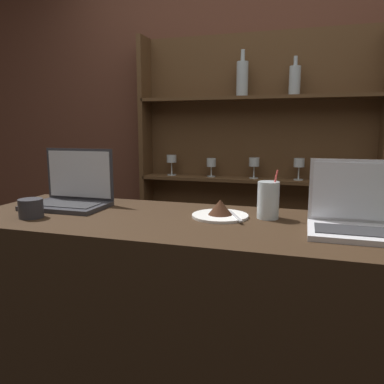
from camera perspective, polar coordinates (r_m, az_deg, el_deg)
The scene contains 8 objects.
bar_counter at distance 1.59m, azimuth 3.39°, elevation -23.70°, with size 1.95×0.61×1.08m.
back_wall at distance 2.47m, azimuth 9.91°, elevation 8.03°, with size 7.00×0.06×2.70m.
back_shelf at distance 2.42m, azimuth 9.44°, elevation 0.45°, with size 1.48×0.18×1.99m.
laptop_near at distance 1.71m, azimuth -17.89°, elevation -0.21°, with size 0.33×0.22×0.25m.
laptop_far at distance 1.33m, azimuth 23.54°, elevation -3.49°, with size 0.29×0.23×0.23m.
cake_plate at distance 1.44m, azimuth 4.41°, elevation -2.97°, with size 0.22×0.22×0.07m.
water_glass at distance 1.43m, azimuth 11.54°, elevation -1.21°, with size 0.08×0.08×0.18m.
coffee_cup at distance 1.55m, azimuth -23.34°, elevation -2.29°, with size 0.09×0.09×0.07m.
Camera 1 is at (0.30, -0.99, 1.42)m, focal length 35.00 mm.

